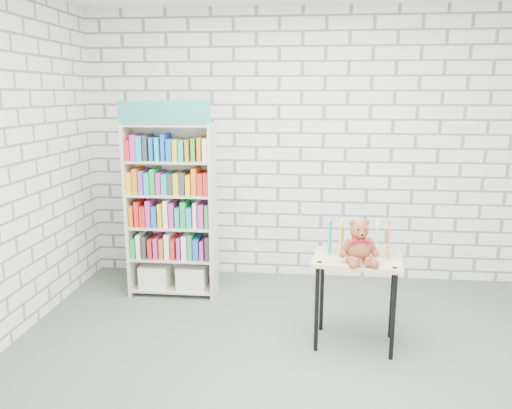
{
  "coord_description": "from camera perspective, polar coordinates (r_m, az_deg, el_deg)",
  "views": [
    {
      "loc": [
        0.05,
        -3.22,
        1.95
      ],
      "look_at": [
        -0.36,
        0.95,
        1.01
      ],
      "focal_mm": 35.0,
      "sensor_mm": 36.0,
      "label": 1
    }
  ],
  "objects": [
    {
      "name": "bookshelf",
      "position": [
        4.88,
        -9.6,
        -0.49
      ],
      "size": [
        0.84,
        0.33,
        1.89
      ],
      "color": "beige",
      "rests_on": "ground"
    },
    {
      "name": "display_table",
      "position": [
        3.95,
        11.47,
        -7.37
      ],
      "size": [
        0.72,
        0.55,
        0.72
      ],
      "color": "tan",
      "rests_on": "ground"
    },
    {
      "name": "table_books",
      "position": [
        3.98,
        11.68,
        -3.61
      ],
      "size": [
        0.49,
        0.27,
        0.28
      ],
      "color": "#2B9DBD",
      "rests_on": "display_table"
    },
    {
      "name": "room_shell",
      "position": [
        3.23,
        4.81,
        9.61
      ],
      "size": [
        4.52,
        4.02,
        2.81
      ],
      "color": "silver",
      "rests_on": "ground"
    },
    {
      "name": "ground",
      "position": [
        3.77,
        4.29,
        -18.6
      ],
      "size": [
        4.5,
        4.5,
        0.0
      ],
      "primitive_type": "plane",
      "color": "#49574A",
      "rests_on": "ground"
    },
    {
      "name": "teddy_bear",
      "position": [
        3.78,
        11.71,
        -4.6
      ],
      "size": [
        0.3,
        0.29,
        0.33
      ],
      "color": "maroon",
      "rests_on": "display_table"
    }
  ]
}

